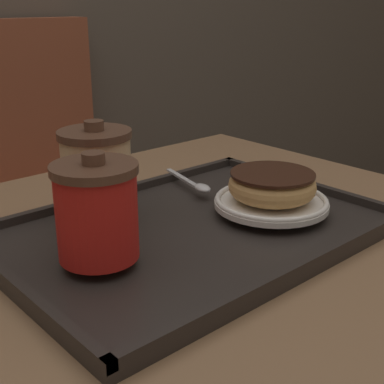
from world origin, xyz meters
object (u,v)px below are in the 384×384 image
(coffee_cup_rear, at_px, (97,172))
(spoon, at_px, (196,185))
(coffee_cup_front, at_px, (95,210))
(donut_chocolate_glazed, at_px, (272,185))

(coffee_cup_rear, relative_size, spoon, 0.95)
(coffee_cup_front, height_order, donut_chocolate_glazed, coffee_cup_front)
(coffee_cup_rear, bearing_deg, spoon, -4.59)
(coffee_cup_front, height_order, spoon, coffee_cup_front)
(donut_chocolate_glazed, bearing_deg, coffee_cup_rear, 143.83)
(spoon, bearing_deg, donut_chocolate_glazed, 25.02)
(coffee_cup_front, bearing_deg, spoon, 21.97)
(coffee_cup_front, height_order, coffee_cup_rear, coffee_cup_rear)
(donut_chocolate_glazed, bearing_deg, coffee_cup_front, 173.28)
(coffee_cup_front, xyz_separation_m, coffee_cup_rear, (0.07, 0.11, 0.00))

